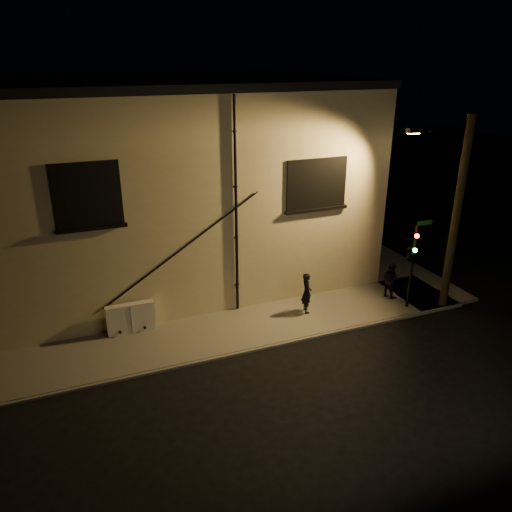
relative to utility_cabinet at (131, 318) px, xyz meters
name	(u,v)px	position (x,y,z in m)	size (l,w,h in m)	color
ground	(310,338)	(6.06, -2.70, -0.70)	(90.00, 90.00, 0.00)	black
sidewalk	(289,284)	(7.29, 1.69, -0.64)	(21.00, 16.00, 0.12)	slate
building	(169,176)	(3.06, 6.29, 3.71)	(16.20, 12.23, 8.80)	beige
utility_cabinet	(131,318)	(0.00, 0.00, 0.00)	(1.75, 0.30, 1.15)	silver
pedestrian_a	(307,293)	(6.74, -1.00, 0.26)	(0.61, 0.40, 1.68)	black
pedestrian_b	(390,280)	(10.66, -1.07, 0.19)	(0.75, 0.58, 1.54)	black
traffic_signal	(411,252)	(10.60, -2.25, 1.89)	(1.19, 2.13, 3.66)	black
streetlamp_pole	(454,212)	(12.22, -2.47, 3.38)	(2.06, 1.40, 7.76)	black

